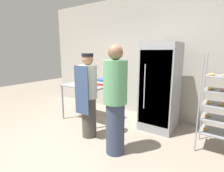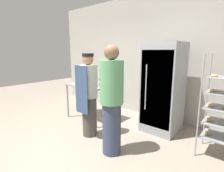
{
  "view_description": "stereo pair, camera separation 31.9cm",
  "coord_description": "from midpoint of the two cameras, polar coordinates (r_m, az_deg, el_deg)",
  "views": [
    {
      "loc": [
        1.92,
        -1.93,
        1.65
      ],
      "look_at": [
        0.09,
        0.72,
        1.01
      ],
      "focal_mm": 28.0,
      "sensor_mm": 36.0,
      "label": 1
    },
    {
      "loc": [
        2.17,
        -1.74,
        1.65
      ],
      "look_at": [
        0.09,
        0.72,
        1.01
      ],
      "focal_mm": 28.0,
      "sensor_mm": 36.0,
      "label": 2
    }
  ],
  "objects": [
    {
      "name": "person_customer",
      "position": [
        2.75,
        3.22,
        -4.77
      ],
      "size": [
        0.37,
        0.37,
        1.75
      ],
      "color": "#333D56",
      "rests_on": "ground_plane"
    },
    {
      "name": "blender_pitcher",
      "position": [
        4.69,
        -7.27,
        3.05
      ],
      "size": [
        0.11,
        0.11,
        0.27
      ],
      "color": "black",
      "rests_on": "prep_counter"
    },
    {
      "name": "refrigerator",
      "position": [
        3.77,
        18.68,
        -0.64
      ],
      "size": [
        0.69,
        0.75,
        1.83
      ],
      "color": "gray",
      "rests_on": "ground_plane"
    },
    {
      "name": "back_wall",
      "position": [
        4.63,
        14.12,
        9.29
      ],
      "size": [
        6.4,
        0.12,
        3.05
      ],
      "primitive_type": "cube",
      "color": "#ADA89E",
      "rests_on": "ground_plane"
    },
    {
      "name": "ground_plane",
      "position": [
        3.21,
        -7.19,
        -19.86
      ],
      "size": [
        14.0,
        14.0,
        0.0
      ],
      "primitive_type": "plane",
      "color": "gray"
    },
    {
      "name": "donut_box",
      "position": [
        3.97,
        -5.15,
        0.57
      ],
      "size": [
        0.26,
        0.24,
        0.28
      ],
      "color": "silver",
      "rests_on": "prep_counter"
    },
    {
      "name": "binder_stack",
      "position": [
        4.12,
        0.29,
        1.31
      ],
      "size": [
        0.31,
        0.24,
        0.15
      ],
      "color": "#B72D2D",
      "rests_on": "prep_counter"
    },
    {
      "name": "person_baker",
      "position": [
        3.37,
        -4.96,
        -2.72
      ],
      "size": [
        0.34,
        0.36,
        1.62
      ],
      "color": "#47423D",
      "rests_on": "ground_plane"
    },
    {
      "name": "prep_counter",
      "position": [
        4.26,
        -5.08,
        -0.77
      ],
      "size": [
        1.09,
        0.7,
        0.87
      ],
      "color": "gray",
      "rests_on": "ground_plane"
    }
  ]
}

